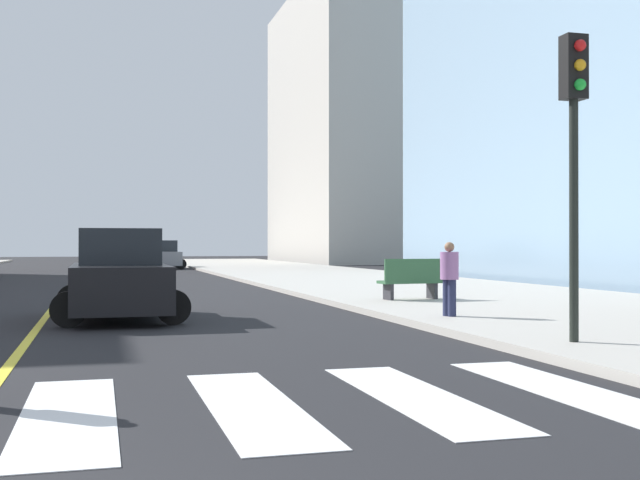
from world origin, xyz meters
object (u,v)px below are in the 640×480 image
(park_bench, at_px, (412,280))
(pedestrian_waiting_east, at_px, (449,275))
(car_black_third, at_px, (120,277))
(car_gray_nearest, at_px, (164,256))
(traffic_light_near_corner, at_px, (574,126))

(park_bench, distance_m, pedestrian_waiting_east, 5.10)
(car_black_third, xyz_separation_m, park_bench, (7.83, 2.24, -0.25))
(car_gray_nearest, xyz_separation_m, car_black_third, (-3.76, -37.18, 0.03))
(pedestrian_waiting_east, bearing_deg, car_gray_nearest, -11.05)
(car_gray_nearest, height_order, traffic_light_near_corner, traffic_light_near_corner)
(park_bench, bearing_deg, traffic_light_near_corner, 167.37)
(traffic_light_near_corner, xyz_separation_m, park_bench, (1.17, 9.55, -2.81))
(car_black_third, height_order, pedestrian_waiting_east, car_black_third)
(traffic_light_near_corner, height_order, pedestrian_waiting_east, traffic_light_near_corner)
(traffic_light_near_corner, relative_size, park_bench, 2.58)
(park_bench, bearing_deg, pedestrian_waiting_east, 161.16)
(car_black_third, distance_m, park_bench, 8.15)
(car_gray_nearest, bearing_deg, pedestrian_waiting_east, 92.00)
(car_gray_nearest, bearing_deg, traffic_light_near_corner, 91.56)
(car_black_third, bearing_deg, park_bench, -164.26)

